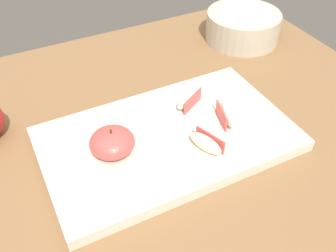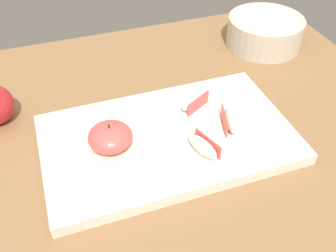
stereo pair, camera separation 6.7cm
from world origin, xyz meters
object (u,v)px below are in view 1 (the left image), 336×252
(cutting_board, at_px, (168,139))
(ceramic_fruit_bowl, at_px, (243,26))
(apple_wedge_front, at_px, (206,143))
(apple_wedge_left, at_px, (188,99))
(apple_half_skin_up, at_px, (112,142))
(apple_wedge_middle, at_px, (227,115))

(cutting_board, xyz_separation_m, ceramic_fruit_bowl, (0.34, 0.26, 0.03))
(apple_wedge_front, bearing_deg, ceramic_fruit_bowl, 46.80)
(apple_wedge_left, xyz_separation_m, ceramic_fruit_bowl, (0.27, 0.20, 0.00))
(apple_half_skin_up, bearing_deg, cutting_board, -2.78)
(apple_wedge_front, height_order, apple_wedge_middle, same)
(apple_wedge_middle, relative_size, ceramic_fruit_bowl, 0.37)
(ceramic_fruit_bowl, bearing_deg, cutting_board, -142.91)
(apple_wedge_left, bearing_deg, ceramic_fruit_bowl, 36.70)
(apple_wedge_left, bearing_deg, apple_wedge_middle, -60.76)
(apple_wedge_middle, distance_m, ceramic_fruit_bowl, 0.35)
(apple_half_skin_up, xyz_separation_m, ceramic_fruit_bowl, (0.44, 0.25, -0.01))
(apple_wedge_front, distance_m, apple_wedge_middle, 0.09)
(cutting_board, xyz_separation_m, apple_half_skin_up, (-0.10, 0.00, 0.03))
(cutting_board, relative_size, ceramic_fruit_bowl, 2.43)
(apple_wedge_front, relative_size, apple_wedge_left, 1.02)
(apple_wedge_left, distance_m, apple_wedge_middle, 0.08)
(apple_wedge_left, bearing_deg, apple_half_skin_up, -163.16)
(cutting_board, xyz_separation_m, apple_wedge_middle, (0.11, -0.02, 0.03))
(apple_wedge_front, bearing_deg, apple_half_skin_up, 154.88)
(apple_wedge_front, relative_size, ceramic_fruit_bowl, 0.37)
(apple_wedge_front, xyz_separation_m, ceramic_fruit_bowl, (0.30, 0.32, 0.00))
(apple_wedge_middle, bearing_deg, cutting_board, 172.33)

